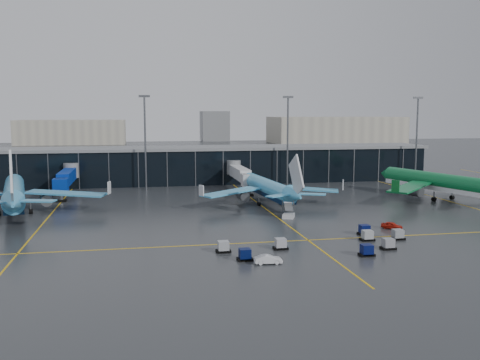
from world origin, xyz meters
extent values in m
plane|color=#282B2D|center=(0.00, 0.00, 0.00)|extent=(600.00, 600.00, 0.00)
cube|color=black|center=(0.00, 62.00, 5.00)|extent=(140.00, 16.00, 10.00)
cube|color=slate|center=(0.00, 62.00, 10.30)|extent=(142.00, 17.00, 0.80)
cylinder|color=#595B60|center=(-35.00, 53.50, 5.20)|extent=(4.00, 4.00, 4.00)
cube|color=navy|center=(-35.00, 40.00, 4.40)|extent=(3.00, 24.00, 3.00)
cylinder|color=#595B60|center=(-35.00, 32.50, 1.30)|extent=(1.00, 1.00, 2.60)
cylinder|color=#595B60|center=(10.00, 53.50, 5.20)|extent=(4.00, 4.00, 4.00)
cube|color=silver|center=(10.00, 40.00, 4.40)|extent=(3.00, 24.00, 3.00)
cylinder|color=#595B60|center=(10.00, 32.50, 1.30)|extent=(1.00, 1.00, 2.60)
cylinder|color=#595B60|center=(-15.00, 50.00, 12.50)|extent=(0.50, 0.50, 25.00)
cube|color=#595B60|center=(-15.00, 50.00, 25.20)|extent=(3.00, 0.40, 0.60)
cylinder|color=#595B60|center=(25.00, 50.00, 12.50)|extent=(0.50, 0.50, 25.00)
cube|color=#595B60|center=(25.00, 50.00, 25.20)|extent=(3.00, 0.40, 0.60)
cylinder|color=#595B60|center=(65.00, 50.00, 12.50)|extent=(0.50, 0.50, 25.00)
cube|color=#595B60|center=(65.00, 50.00, 25.20)|extent=(3.00, 0.40, 0.60)
cube|color=#B2AD99|center=(120.00, 260.00, 9.00)|extent=(90.00, 42.00, 18.00)
cube|color=#B2AD99|center=(-60.00, 280.00, 8.00)|extent=(70.00, 38.00, 16.00)
cube|color=#B2AD99|center=(40.00, 300.00, 11.00)|extent=(20.00, 20.00, 22.00)
cube|color=gold|center=(-35.00, 20.00, 0.01)|extent=(0.30, 120.00, 0.02)
cube|color=gold|center=(10.00, 20.00, 0.01)|extent=(0.30, 120.00, 0.02)
cube|color=gold|center=(55.00, 20.00, 0.01)|extent=(0.30, 120.00, 0.02)
cube|color=gold|center=(10.00, -15.00, 0.01)|extent=(220.00, 0.30, 0.02)
cube|color=black|center=(19.43, -17.13, 0.18)|extent=(2.20, 1.50, 0.36)
cube|color=#94999C|center=(19.43, -17.13, 0.95)|extent=(1.60, 1.50, 1.50)
cube|color=black|center=(20.75, -13.01, 0.18)|extent=(2.20, 1.50, 0.36)
cube|color=#050D45|center=(20.75, -13.01, 0.95)|extent=(1.60, 1.50, 1.50)
cube|color=black|center=(20.21, -22.98, 0.18)|extent=(2.20, 1.50, 0.36)
cube|color=gray|center=(20.21, -22.98, 0.95)|extent=(1.60, 1.50, 1.50)
cube|color=black|center=(24.67, -17.39, 0.18)|extent=(2.20, 1.50, 0.36)
cube|color=gray|center=(24.67, -17.39, 0.95)|extent=(1.60, 1.50, 1.50)
cube|color=black|center=(-2.58, -24.96, 0.18)|extent=(2.20, 1.50, 0.36)
cube|color=#040E3B|center=(-2.58, -24.96, 0.95)|extent=(1.60, 1.50, 1.50)
cube|color=black|center=(4.02, -19.86, 0.18)|extent=(2.20, 1.50, 0.36)
cube|color=#9899A0|center=(4.02, -19.86, 0.95)|extent=(1.60, 1.50, 1.50)
cube|color=black|center=(-4.86, -19.96, 0.18)|extent=(2.20, 1.50, 0.36)
cube|color=#96999E|center=(-4.86, -19.96, 0.95)|extent=(1.60, 1.50, 1.50)
cube|color=black|center=(15.37, -25.94, 0.18)|extent=(2.20, 1.50, 0.36)
cube|color=#050C42|center=(15.37, -25.94, 0.95)|extent=(1.60, 1.50, 1.50)
cube|color=silver|center=(12.09, 3.73, 0.40)|extent=(3.26, 3.80, 0.80)
cube|color=silver|center=(12.09, 3.73, 2.30)|extent=(2.56, 3.23, 2.29)
imported|color=#B81B0E|center=(27.46, -9.73, 0.64)|extent=(3.69, 3.76, 1.28)
imported|color=silver|center=(0.25, -27.22, 0.64)|extent=(3.94, 1.54, 1.28)
camera|label=1|loc=(-17.19, -97.05, 20.75)|focal=40.00mm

